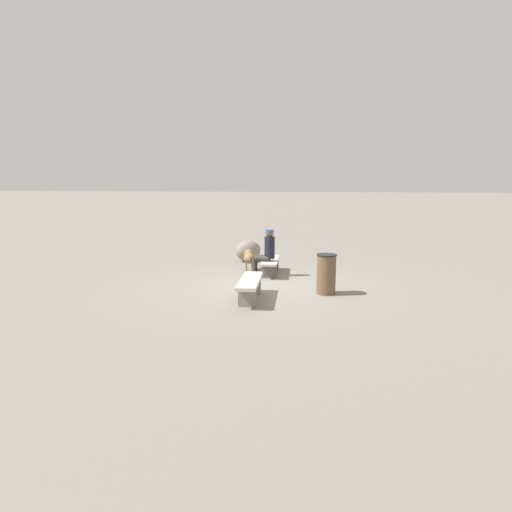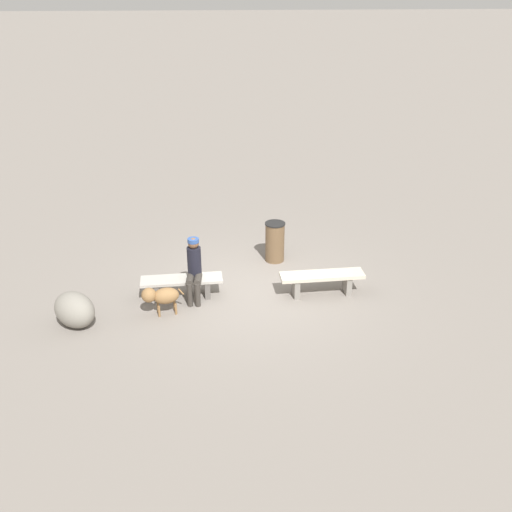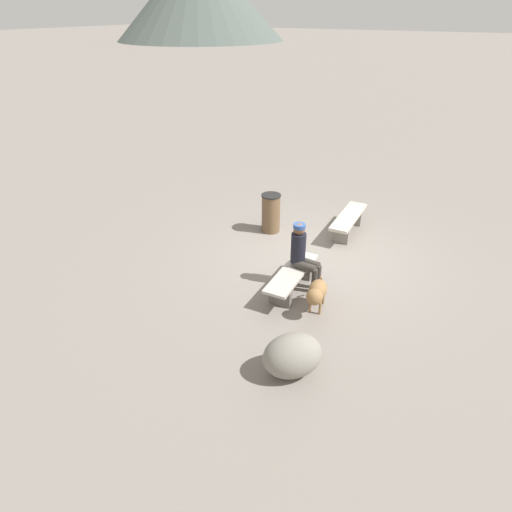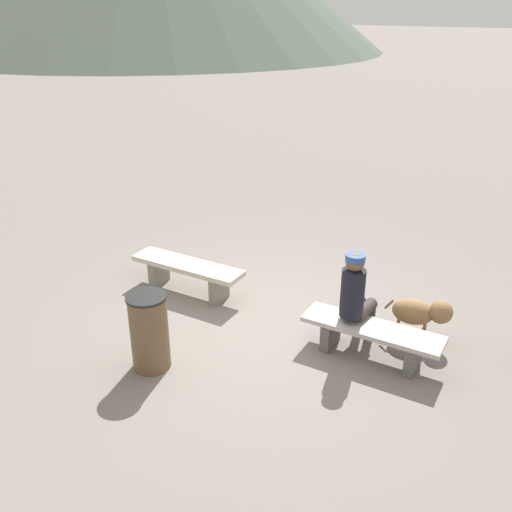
{
  "view_description": "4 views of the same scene",
  "coord_description": "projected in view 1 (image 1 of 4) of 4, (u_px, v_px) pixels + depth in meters",
  "views": [
    {
      "loc": [
        -10.9,
        -1.35,
        2.57
      ],
      "look_at": [
        1.07,
        0.4,
        0.57
      ],
      "focal_mm": 31.47,
      "sensor_mm": 36.0,
      "label": 1
    },
    {
      "loc": [
        0.79,
        10.7,
        6.01
      ],
      "look_at": [
        -0.14,
        -0.74,
        0.49
      ],
      "focal_mm": 41.28,
      "sensor_mm": 36.0,
      "label": 2
    },
    {
      "loc": [
        7.82,
        2.88,
        4.74
      ],
      "look_at": [
        1.44,
        -0.73,
        0.54
      ],
      "focal_mm": 30.63,
      "sensor_mm": 36.0,
      "label": 3
    },
    {
      "loc": [
        3.26,
        -5.35,
        3.87
      ],
      "look_at": [
        -0.62,
        0.75,
        0.55
      ],
      "focal_mm": 38.69,
      "sensor_mm": 36.0,
      "label": 4
    }
  ],
  "objects": [
    {
      "name": "dog",
      "position": [
        249.0,
        257.0,
        13.07
      ],
      "size": [
        0.81,
        0.41,
        0.6
      ],
      "rotation": [
        0.0,
        0.0,
        0.19
      ],
      "color": "olive",
      "rests_on": "ground"
    },
    {
      "name": "boulder",
      "position": [
        248.0,
        251.0,
        14.67
      ],
      "size": [
        1.09,
        1.07,
        0.68
      ],
      "primitive_type": "ellipsoid",
      "rotation": [
        0.0,
        0.0,
        2.4
      ],
      "color": "gray",
      "rests_on": "ground"
    },
    {
      "name": "bench_left",
      "position": [
        250.0,
        285.0,
        9.83
      ],
      "size": [
        1.75,
        0.5,
        0.47
      ],
      "rotation": [
        0.0,
        0.0,
        0.04
      ],
      "color": "gray",
      "rests_on": "ground"
    },
    {
      "name": "bench_right",
      "position": [
        270.0,
        263.0,
        12.62
      ],
      "size": [
        1.67,
        0.52,
        0.42
      ],
      "rotation": [
        0.0,
        0.0,
        0.04
      ],
      "color": "#605B56",
      "rests_on": "ground"
    },
    {
      "name": "ground",
      "position": [
        265.0,
        287.0,
        11.26
      ],
      "size": [
        210.0,
        210.0,
        0.06
      ],
      "primitive_type": "cube",
      "color": "gray"
    },
    {
      "name": "trash_bin",
      "position": [
        326.0,
        274.0,
        10.35
      ],
      "size": [
        0.46,
        0.46,
        0.93
      ],
      "color": "brown",
      "rests_on": "ground"
    },
    {
      "name": "seated_person",
      "position": [
        266.0,
        250.0,
        12.31
      ],
      "size": [
        0.33,
        0.62,
        1.3
      ],
      "rotation": [
        0.0,
        0.0,
        -0.07
      ],
      "color": "black",
      "rests_on": "ground"
    }
  ]
}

